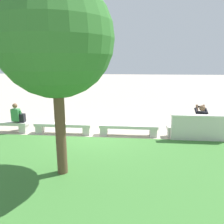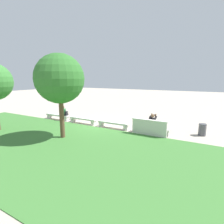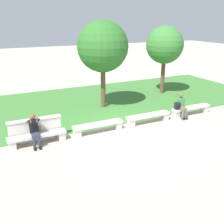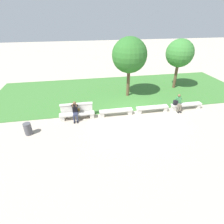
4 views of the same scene
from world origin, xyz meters
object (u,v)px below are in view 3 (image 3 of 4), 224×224
(bench_mid, at_px, (148,117))
(person_photographer, at_px, (34,129))
(person_distant, at_px, (181,105))
(tree_left_background, at_px, (103,47))
(tree_behind_wall, at_px, (165,45))
(bench_near, at_px, (98,126))
(backpack, at_px, (177,106))
(bench_main, at_px, (37,137))
(bench_far, at_px, (191,109))

(bench_mid, distance_m, person_photographer, 5.52)
(bench_mid, xyz_separation_m, person_distant, (1.97, -0.07, 0.36))
(person_photographer, distance_m, tree_left_background, 6.21)
(tree_behind_wall, distance_m, tree_left_background, 5.03)
(person_distant, height_order, tree_left_background, tree_left_background)
(bench_near, relative_size, tree_left_background, 0.48)
(tree_left_background, bearing_deg, backpack, -49.38)
(backpack, bearing_deg, bench_main, 179.91)
(tree_behind_wall, bearing_deg, bench_far, -105.88)
(bench_mid, height_order, tree_behind_wall, tree_behind_wall)
(bench_main, bearing_deg, bench_far, 0.00)
(bench_mid, distance_m, tree_left_background, 4.61)
(bench_main, xyz_separation_m, tree_behind_wall, (9.33, 4.25, 2.94))
(bench_far, relative_size, tree_left_background, 0.48)
(bench_main, relative_size, bench_far, 1.00)
(person_distant, distance_m, tree_behind_wall, 5.39)
(person_distant, bearing_deg, bench_far, 5.18)
(bench_far, distance_m, backpack, 0.99)
(tree_behind_wall, bearing_deg, bench_main, -155.52)
(bench_near, height_order, bench_mid, same)
(backpack, relative_size, tree_left_background, 0.09)
(bench_far, bearing_deg, tree_left_background, 139.07)
(tree_behind_wall, bearing_deg, bench_near, -147.33)
(bench_far, height_order, person_photographer, person_photographer)
(person_photographer, height_order, tree_left_background, tree_left_background)
(bench_far, bearing_deg, bench_mid, 180.00)
(person_photographer, relative_size, person_distant, 1.05)
(bench_main, xyz_separation_m, person_distant, (7.39, -0.07, 0.36))
(bench_far, xyz_separation_m, tree_left_background, (-3.71, 3.22, 3.15))
(tree_behind_wall, bearing_deg, tree_left_background, -168.19)
(bench_far, distance_m, person_distant, 0.82)
(bench_near, bearing_deg, bench_main, 180.00)
(bench_main, xyz_separation_m, backpack, (7.18, -0.01, 0.32))
(person_photographer, height_order, tree_behind_wall, tree_behind_wall)
(tree_behind_wall, xyz_separation_m, tree_left_background, (-4.92, -1.03, 0.21))
(bench_mid, bearing_deg, bench_main, 180.00)
(bench_near, relative_size, bench_mid, 1.00)
(bench_main, xyz_separation_m, bench_far, (8.12, 0.00, 0.00))
(person_photographer, bearing_deg, person_distant, 0.09)
(bench_near, xyz_separation_m, bench_mid, (2.71, 0.00, 0.00))
(person_distant, height_order, backpack, person_distant)
(bench_main, bearing_deg, tree_left_background, 36.12)
(tree_left_background, bearing_deg, bench_near, -117.89)
(bench_mid, relative_size, person_photographer, 1.78)
(bench_main, relative_size, person_photographer, 1.78)
(bench_main, height_order, bench_far, same)
(tree_behind_wall, height_order, tree_left_background, tree_left_background)
(person_distant, bearing_deg, bench_mid, 178.08)
(bench_near, height_order, tree_left_background, tree_left_background)
(person_photographer, bearing_deg, backpack, 0.52)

